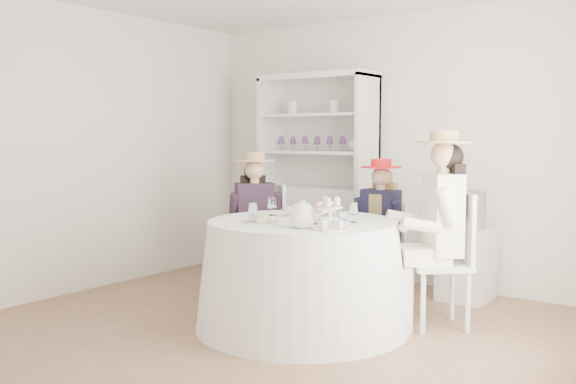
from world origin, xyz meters
The scene contains 21 objects.
ground centered at (0.00, 0.00, 0.00)m, with size 4.50×4.50×0.00m, color brown.
wall_back centered at (0.00, 2.00, 1.35)m, with size 4.50×4.50×0.00m, color white.
wall_front centered at (0.00, -2.00, 1.35)m, with size 4.50×4.50×0.00m, color white.
wall_left centered at (-2.25, 0.00, 1.35)m, with size 4.50×4.50×0.00m, color white.
tea_table centered at (0.13, 0.11, 0.42)m, with size 1.65×1.65×0.84m.
hutch centered at (-0.83, 1.77, 0.76)m, with size 1.28×0.53×2.13m.
side_table centered at (0.85, 1.67, 0.33)m, with size 0.42×0.42×0.66m, color silver.
hatbox centered at (0.85, 1.67, 0.82)m, with size 0.32×0.32×0.32m, color black.
guest_left centered at (-0.78, 0.65, 0.75)m, with size 0.57×0.55×1.34m.
guest_mid centered at (0.23, 1.16, 0.72)m, with size 0.46×0.48×1.28m.
guest_right centered at (0.98, 0.74, 0.86)m, with size 0.65×0.64×1.52m.
spare_chair centered at (-0.71, 1.06, 0.55)m, with size 0.58×0.58×1.03m.
teacup_a centered at (-0.11, 0.25, 0.87)m, with size 0.09×0.09×0.07m, color white.
teacup_b centered at (0.18, 0.37, 0.87)m, with size 0.08×0.08×0.07m, color white.
teacup_c centered at (0.39, 0.26, 0.87)m, with size 0.08×0.08×0.06m, color white.
flower_bowl centered at (0.35, 0.04, 0.86)m, with size 0.21×0.21×0.05m, color white.
flower_arrangement centered at (0.33, 0.09, 0.93)m, with size 0.20×0.20×0.07m.
table_teapot centered at (0.37, -0.23, 0.92)m, with size 0.28×0.20×0.21m.
sandwich_plate centered at (-0.02, -0.21, 0.85)m, with size 0.28×0.28×0.06m.
cupcake_stand centered at (0.57, -0.19, 0.92)m, with size 0.24×0.24×0.22m.
stemware_set centered at (0.13, 0.11, 0.91)m, with size 0.83×0.80×0.15m.
Camera 1 is at (2.93, -3.89, 1.48)m, focal length 40.00 mm.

